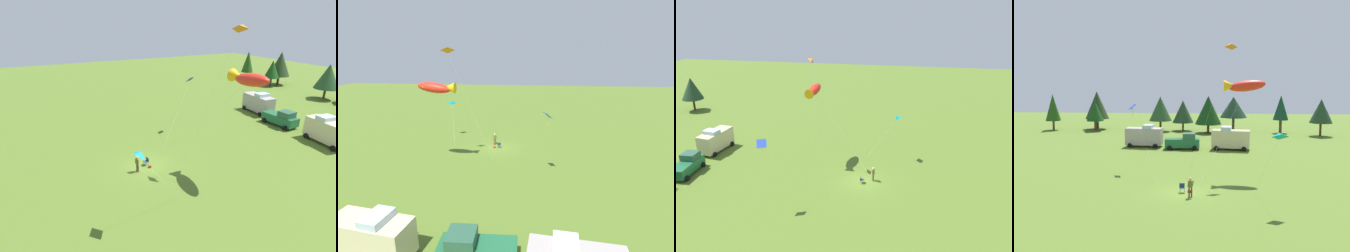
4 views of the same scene
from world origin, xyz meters
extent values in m
plane|color=#516D24|center=(0.00, 0.00, 0.00)|extent=(160.00, 160.00, 0.00)
cylinder|color=brown|center=(0.64, -1.17, 0.42)|extent=(0.14, 0.14, 0.85)
cylinder|color=brown|center=(0.43, -1.24, 0.42)|extent=(0.14, 0.14, 0.85)
cylinder|color=brown|center=(0.53, -1.21, 1.16)|extent=(0.42, 0.42, 0.62)
sphere|color=tan|center=(0.53, -1.21, 1.62)|extent=(0.24, 0.24, 0.24)
cylinder|color=brown|center=(0.74, -1.21, 1.19)|extent=(0.21, 0.14, 0.56)
cylinder|color=brown|center=(0.36, -1.32, 1.19)|extent=(0.18, 0.13, 0.56)
cube|color=#1D3047|center=(-0.28, 0.01, 0.42)|extent=(0.55, 0.55, 0.04)
cube|color=#1D3047|center=(-0.31, 0.23, 0.62)|extent=(0.48, 0.12, 0.40)
cylinder|color=#A5A8AD|center=(-0.03, -0.16, 0.21)|extent=(0.03, 0.03, 0.42)
cylinder|color=#A5A8AD|center=(-0.45, -0.23, 0.21)|extent=(0.03, 0.03, 0.42)
cylinder|color=#A5A8AD|center=(-0.10, 0.26, 0.21)|extent=(0.03, 0.03, 0.42)
cylinder|color=#A5A8AD|center=(-0.52, 0.19, 0.21)|extent=(0.03, 0.03, 0.42)
cube|color=#9F1C0F|center=(0.36, 0.20, 0.11)|extent=(0.32, 0.23, 0.22)
cube|color=#1E6039|center=(-1.99, 21.87, 0.94)|extent=(5.09, 2.23, 1.20)
cube|color=#28543D|center=(-0.99, 21.92, 1.94)|extent=(1.88, 1.92, 0.80)
cylinder|color=black|center=(-0.24, 23.04, 0.34)|extent=(0.69, 0.25, 0.68)
cylinder|color=black|center=(-0.14, 20.86, 0.34)|extent=(0.69, 0.25, 0.68)
cylinder|color=black|center=(-3.74, 20.70, 0.34)|extent=(0.69, 0.25, 0.68)
cube|color=beige|center=(5.04, 22.02, 1.59)|extent=(5.64, 2.89, 2.50)
cube|color=silver|center=(4.40, 22.10, 3.09)|extent=(1.65, 2.19, 0.50)
cylinder|color=black|center=(2.96, 21.09, 0.34)|extent=(0.70, 0.31, 0.68)
cylinder|color=black|center=(3.27, 23.45, 0.34)|extent=(0.70, 0.31, 0.68)
cylinder|color=black|center=(6.82, 20.59, 0.34)|extent=(0.70, 0.31, 0.68)
cylinder|color=black|center=(7.13, 22.95, 0.34)|extent=(0.70, 0.31, 0.68)
cylinder|color=#48301F|center=(21.56, 36.70, 1.18)|extent=(0.40, 0.40, 2.36)
cone|color=#1F3B22|center=(21.56, 36.70, 4.48)|extent=(4.05, 4.05, 4.23)
ellipsoid|color=red|center=(5.96, 7.34, 9.49)|extent=(4.03, 1.54, 1.58)
cone|color=#F9AE11|center=(4.22, 7.34, 9.49)|extent=(1.35, 1.21, 1.21)
sphere|color=yellow|center=(7.03, 7.70, 9.62)|extent=(0.29, 0.29, 0.29)
cylinder|color=silver|center=(3.40, 3.17, 4.74)|extent=(5.15, 8.35, 9.49)
cylinder|color=#4C3823|center=(0.83, -1.00, 0.00)|extent=(0.04, 0.04, 0.01)
pyramid|color=teal|center=(7.63, -3.44, 5.86)|extent=(1.17, 0.92, 0.68)
cylinder|color=silver|center=(6.91, -1.56, 2.86)|extent=(1.50, 3.99, 5.71)
cylinder|color=#4C3823|center=(6.17, 0.43, 0.00)|extent=(0.04, 0.04, 0.01)
cube|color=blue|center=(-6.65, 9.27, 7.07)|extent=(1.05, 1.16, 0.62)
cylinder|color=yellow|center=(-6.65, 9.27, 6.50)|extent=(0.04, 0.04, 0.95)
cylinder|color=silver|center=(-4.81, 6.35, 3.54)|extent=(3.70, 5.84, 7.08)
cylinder|color=#4C3823|center=(-2.97, 3.44, 0.00)|extent=(0.04, 0.04, 0.01)
pyramid|color=orange|center=(4.30, 6.94, 13.59)|extent=(1.33, 1.12, 0.75)
cylinder|color=silver|center=(2.05, 6.13, 6.72)|extent=(4.42, 1.90, 13.44)
cylinder|color=#4C3823|center=(-0.16, 5.19, 0.00)|extent=(0.04, 0.04, 0.01)
camera|label=1|loc=(22.17, -9.04, 14.02)|focal=28.00mm
camera|label=2|loc=(-5.36, 35.48, 13.07)|focal=28.00mm
camera|label=3|loc=(-34.16, -4.25, 19.95)|focal=35.00mm
camera|label=4|loc=(2.42, -34.35, 10.31)|focal=42.00mm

